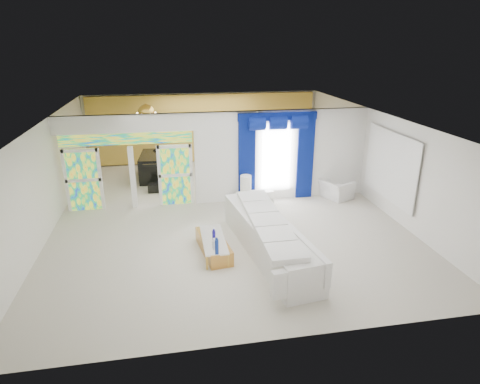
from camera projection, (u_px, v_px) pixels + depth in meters
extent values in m
plane|color=#B7AF9E|center=(224.00, 212.00, 12.98)|extent=(12.00, 12.00, 0.00)
cube|color=white|center=(283.00, 155.00, 13.74)|extent=(5.70, 0.18, 3.00)
cube|color=white|center=(125.00, 124.00, 12.48)|extent=(4.30, 0.18, 0.55)
cube|color=#994C3F|center=(83.00, 180.00, 12.84)|extent=(0.95, 0.04, 2.00)
cube|color=#994C3F|center=(176.00, 175.00, 13.32)|extent=(0.95, 0.04, 2.00)
cube|color=#994C3F|center=(127.00, 139.00, 12.65)|extent=(4.00, 0.05, 0.35)
cube|color=white|center=(276.00, 158.00, 13.62)|extent=(1.00, 0.02, 2.30)
cube|color=#040D4E|center=(247.00, 161.00, 13.45)|extent=(0.55, 0.10, 2.80)
cube|color=#040D4E|center=(305.00, 158.00, 13.78)|extent=(0.55, 0.10, 2.80)
cube|color=#040D4E|center=(278.00, 116.00, 13.12)|extent=(2.60, 0.12, 0.25)
cube|color=white|center=(391.00, 166.00, 12.34)|extent=(0.04, 2.70, 1.90)
cube|color=gold|center=(204.00, 128.00, 17.90)|extent=(9.70, 0.12, 2.90)
cube|color=silver|center=(268.00, 238.00, 10.33)|extent=(1.56, 4.55, 0.85)
cube|color=#BD853B|center=(214.00, 246.00, 10.46)|extent=(0.79, 1.76, 0.38)
cube|color=white|center=(255.00, 198.00, 13.63)|extent=(1.26, 0.55, 0.41)
cylinder|color=silver|center=(246.00, 184.00, 13.40)|extent=(0.36, 0.36, 0.58)
imported|color=silver|center=(336.00, 189.00, 14.06)|extent=(1.17, 1.23, 0.63)
cube|color=black|center=(160.00, 166.00, 16.07)|extent=(1.59, 2.00, 0.96)
cube|color=black|center=(161.00, 188.00, 14.70)|extent=(0.90, 0.41, 0.29)
cube|color=tan|center=(83.00, 177.00, 15.08)|extent=(0.64, 0.61, 0.79)
sphere|color=gold|center=(146.00, 113.00, 14.81)|extent=(0.60, 0.60, 0.60)
cylinder|color=silver|center=(214.00, 243.00, 10.08)|extent=(0.10, 0.10, 0.12)
cylinder|color=white|center=(214.00, 232.00, 10.67)|extent=(0.11, 0.11, 0.11)
cylinder|color=navy|center=(217.00, 244.00, 9.91)|extent=(0.09, 0.09, 0.22)
cylinder|color=navy|center=(214.00, 236.00, 10.31)|extent=(0.08, 0.08, 0.25)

